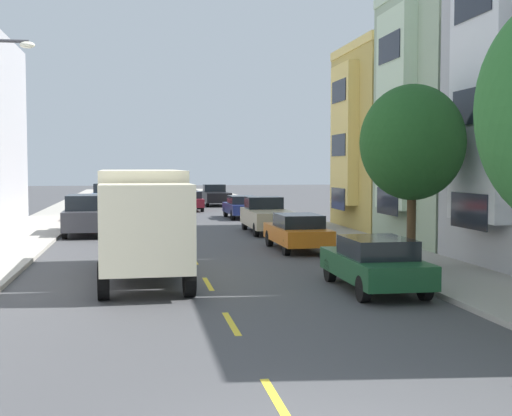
# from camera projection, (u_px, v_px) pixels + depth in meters

# --- Properties ---
(ground_plane) EXTENTS (160.00, 160.00, 0.00)m
(ground_plane) POSITION_uv_depth(u_px,v_px,m) (175.00, 228.00, 37.38)
(ground_plane) COLOR #424244
(sidewalk_left) EXTENTS (3.20, 120.00, 0.14)m
(sidewalk_left) POSITION_uv_depth(u_px,v_px,m) (31.00, 232.00, 34.23)
(sidewalk_left) COLOR #A39E93
(sidewalk_left) RESTS_ON ground_plane
(sidewalk_right) EXTENTS (3.20, 120.00, 0.14)m
(sidewalk_right) POSITION_uv_depth(u_px,v_px,m) (313.00, 228.00, 36.58)
(sidewalk_right) COLOR #A39E93
(sidewalk_right) RESTS_ON ground_plane
(lane_centerline_dashes) EXTENTS (0.14, 47.20, 0.01)m
(lane_centerline_dashes) POSITION_uv_depth(u_px,v_px,m) (181.00, 238.00, 31.96)
(lane_centerline_dashes) COLOR yellow
(lane_centerline_dashes) RESTS_ON ground_plane
(townhouse_fourth_mustard) EXTENTS (12.07, 6.95, 9.50)m
(townhouse_fourth_mustard) POSITION_uv_depth(u_px,v_px,m) (453.00, 142.00, 36.52)
(townhouse_fourth_mustard) COLOR tan
(townhouse_fourth_mustard) RESTS_ON ground_plane
(street_tree_second) EXTENTS (3.22, 3.22, 5.67)m
(street_tree_second) POSITION_uv_depth(u_px,v_px,m) (412.00, 143.00, 21.46)
(street_tree_second) COLOR #47331E
(street_tree_second) RESTS_ON sidewalk_right
(delivery_box_truck) EXTENTS (2.61, 8.04, 3.18)m
(delivery_box_truck) POSITION_uv_depth(u_px,v_px,m) (142.00, 216.00, 20.62)
(delivery_box_truck) COLOR beige
(delivery_box_truck) RESTS_ON ground_plane
(parked_sedan_navy) EXTENTS (1.90, 4.54, 1.43)m
(parked_sedan_navy) POSITION_uv_depth(u_px,v_px,m) (242.00, 206.00, 43.93)
(parked_sedan_navy) COLOR navy
(parked_sedan_navy) RESTS_ON ground_plane
(parked_pickup_black) EXTENTS (2.04, 5.32, 1.73)m
(parked_pickup_black) POSITION_uv_depth(u_px,v_px,m) (216.00, 196.00, 57.89)
(parked_pickup_black) COLOR black
(parked_pickup_black) RESTS_ON ground_plane
(parked_pickup_champagne) EXTENTS (2.00, 5.30, 1.73)m
(parked_pickup_champagne) POSITION_uv_depth(u_px,v_px,m) (267.00, 216.00, 34.73)
(parked_pickup_champagne) COLOR tan
(parked_pickup_champagne) RESTS_ON ground_plane
(parked_sedan_orange) EXTENTS (1.89, 4.53, 1.43)m
(parked_sedan_orange) POSITION_uv_depth(u_px,v_px,m) (297.00, 231.00, 27.38)
(parked_sedan_orange) COLOR orange
(parked_sedan_orange) RESTS_ON ground_plane
(parked_suv_charcoal) EXTENTS (2.03, 4.83, 1.93)m
(parked_suv_charcoal) POSITION_uv_depth(u_px,v_px,m) (86.00, 215.00, 33.31)
(parked_suv_charcoal) COLOR #333338
(parked_suv_charcoal) RESTS_ON ground_plane
(parked_suv_sky) EXTENTS (1.99, 4.82, 1.93)m
(parked_suv_sky) POSITION_uv_depth(u_px,v_px,m) (106.00, 196.00, 54.29)
(parked_suv_sky) COLOR #7A9EC6
(parked_suv_sky) RESTS_ON ground_plane
(parked_sedan_forest) EXTENTS (1.83, 4.51, 1.43)m
(parked_sedan_forest) POSITION_uv_depth(u_px,v_px,m) (375.00, 263.00, 18.56)
(parked_sedan_forest) COLOR #194C28
(parked_sedan_forest) RESTS_ON ground_plane
(parked_wagon_red) EXTENTS (1.87, 4.72, 1.50)m
(parked_wagon_red) POSITION_uv_depth(u_px,v_px,m) (95.00, 208.00, 41.14)
(parked_wagon_red) COLOR #AD1E1E
(parked_wagon_red) RESTS_ON ground_plane
(moving_burgundy_sedan) EXTENTS (1.80, 4.50, 1.43)m
(moving_burgundy_sedan) POSITION_uv_depth(u_px,v_px,m) (190.00, 201.00, 51.38)
(moving_burgundy_sedan) COLOR maroon
(moving_burgundy_sedan) RESTS_ON ground_plane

